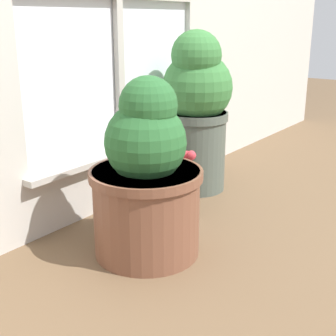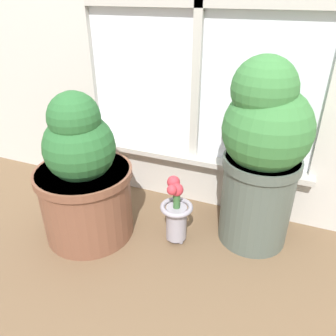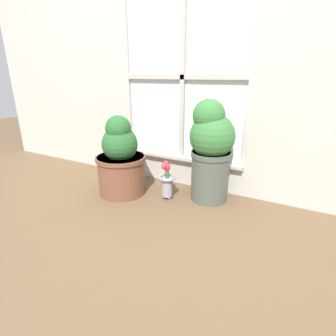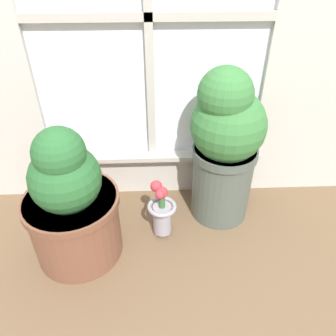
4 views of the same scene
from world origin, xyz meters
name	(u,v)px [view 2 (image 2 of 4)]	position (x,y,z in m)	size (l,w,h in m)	color
ground_plane	(147,271)	(0.00, 0.00, 0.00)	(10.00, 10.00, 0.00)	brown
potted_plant_left	(84,178)	(-0.33, 0.12, 0.27)	(0.39, 0.39, 0.63)	brown
potted_plant_right	(262,153)	(0.32, 0.35, 0.40)	(0.33, 0.33, 0.75)	#4C564C
flower_vase	(176,212)	(0.04, 0.21, 0.14)	(0.13, 0.13, 0.29)	#99939E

